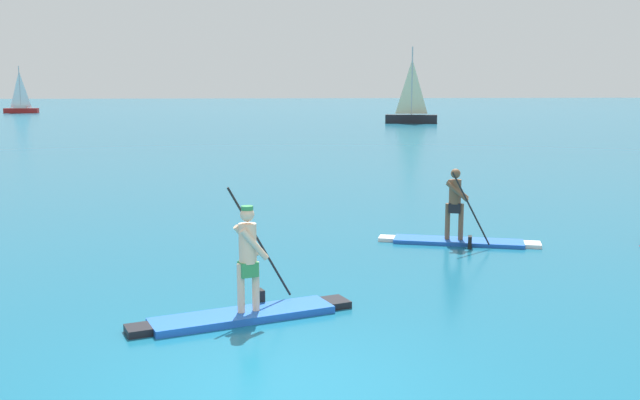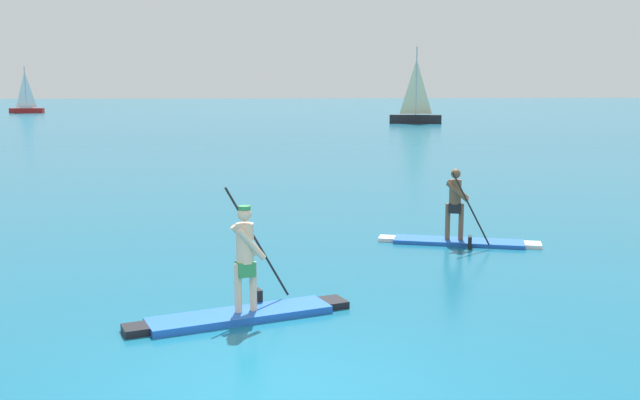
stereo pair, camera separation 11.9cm
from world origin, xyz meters
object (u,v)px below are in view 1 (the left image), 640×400
(paddleboarder_far_right, at_px, (458,228))
(sailboat_left_horizon, at_px, (21,106))
(paddleboarder_mid_center, at_px, (246,297))
(sailboat_right_horizon, at_px, (411,113))

(paddleboarder_far_right, bearing_deg, sailboat_left_horizon, 129.81)
(paddleboarder_mid_center, height_order, paddleboarder_far_right, paddleboarder_mid_center)
(paddleboarder_mid_center, bearing_deg, sailboat_left_horizon, 89.06)
(paddleboarder_mid_center, height_order, sailboat_right_horizon, sailboat_right_horizon)
(paddleboarder_mid_center, distance_m, sailboat_right_horizon, 59.29)
(sailboat_left_horizon, xyz_separation_m, sailboat_right_horizon, (44.93, -33.19, -0.02))
(paddleboarder_mid_center, xyz_separation_m, sailboat_left_horizon, (-28.21, 90.07, 0.64))
(paddleboarder_far_right, height_order, sailboat_right_horizon, sailboat_right_horizon)
(paddleboarder_mid_center, distance_m, paddleboarder_far_right, 6.64)
(sailboat_right_horizon, bearing_deg, paddleboarder_mid_center, -90.58)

